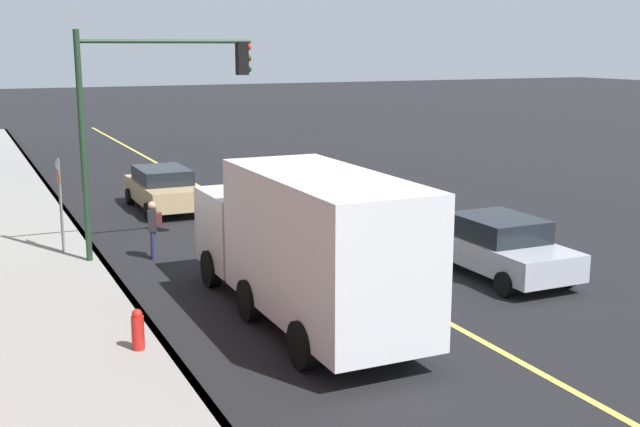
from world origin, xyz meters
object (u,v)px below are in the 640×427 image
object	(u,v)px
traffic_light_mast	(148,104)
car_tan	(163,188)
pedestrian_with_backpack	(153,226)
truck_white	(306,242)
street_sign_post	(60,199)
fire_hydrant	(138,333)
car_silver	(500,246)

from	to	relation	value
traffic_light_mast	car_tan	bearing A→B (deg)	-15.90
pedestrian_with_backpack	truck_white	bearing A→B (deg)	-165.03
car_tan	traffic_light_mast	size ratio (longest dim) A/B	0.75
pedestrian_with_backpack	street_sign_post	xyz separation A→B (m)	(1.26, 2.24, 0.69)
fire_hydrant	street_sign_post	bearing A→B (deg)	2.13
car_silver	traffic_light_mast	xyz separation A→B (m)	(5.36, 7.55, 3.46)
traffic_light_mast	fire_hydrant	xyz separation A→B (m)	(-6.94, 1.95, -3.78)
car_tan	car_silver	size ratio (longest dim) A/B	1.09
pedestrian_with_backpack	street_sign_post	size ratio (longest dim) A/B	0.58
fire_hydrant	truck_white	bearing A→B (deg)	-82.24
car_tan	pedestrian_with_backpack	world-z (taller)	pedestrian_with_backpack
truck_white	fire_hydrant	world-z (taller)	truck_white
fire_hydrant	pedestrian_with_backpack	bearing A→B (deg)	-15.62
street_sign_post	fire_hydrant	size ratio (longest dim) A/B	2.92
truck_white	traffic_light_mast	distance (m)	7.12
car_tan	fire_hydrant	world-z (taller)	car_tan
traffic_light_mast	fire_hydrant	distance (m)	8.13
street_sign_post	fire_hydrant	xyz separation A→B (m)	(-8.20, -0.30, -1.16)
street_sign_post	car_silver	bearing A→B (deg)	-124.04
car_tan	truck_white	xyz separation A→B (m)	(-13.01, 0.16, 0.94)
car_silver	street_sign_post	world-z (taller)	street_sign_post
truck_white	fire_hydrant	distance (m)	3.90
pedestrian_with_backpack	traffic_light_mast	xyz separation A→B (m)	(0.00, -0.01, 3.31)
car_silver	traffic_light_mast	world-z (taller)	traffic_light_mast
car_tan	truck_white	world-z (taller)	truck_white
truck_white	pedestrian_with_backpack	xyz separation A→B (m)	(6.43, 1.72, -0.80)
car_tan	car_silver	distance (m)	13.22
traffic_light_mast	street_sign_post	size ratio (longest dim) A/B	2.24
car_silver	fire_hydrant	distance (m)	9.63
truck_white	street_sign_post	bearing A→B (deg)	27.25
car_silver	fire_hydrant	xyz separation A→B (m)	(-1.58, 9.49, -0.32)
car_silver	street_sign_post	bearing A→B (deg)	55.96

